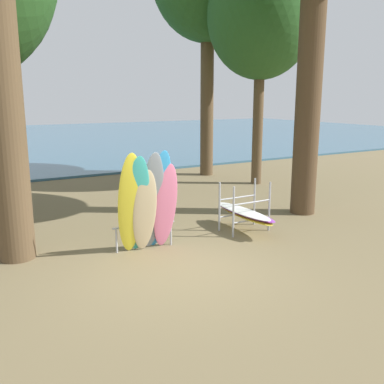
# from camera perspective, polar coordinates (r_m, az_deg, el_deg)

# --- Properties ---
(ground_plane) EXTENTS (80.00, 80.00, 0.00)m
(ground_plane) POSITION_cam_1_polar(r_m,az_deg,el_deg) (8.63, -1.46, -10.13)
(ground_plane) COLOR brown
(tree_deep_back) EXTENTS (3.93, 3.93, 8.45)m
(tree_deep_back) POSITION_cam_1_polar(r_m,az_deg,el_deg) (17.06, 9.11, 21.83)
(tree_deep_back) COLOR brown
(tree_deep_back) RESTS_ON ground
(leaning_board_pile) EXTENTS (1.43, 0.80, 2.26)m
(leaning_board_pile) POSITION_cam_1_polar(r_m,az_deg,el_deg) (9.26, -5.82, -1.72)
(leaning_board_pile) COLOR yellow
(leaning_board_pile) RESTS_ON ground
(board_storage_rack) EXTENTS (1.15, 2.12, 1.25)m
(board_storage_rack) POSITION_cam_1_polar(r_m,az_deg,el_deg) (10.96, 6.96, -2.69)
(board_storage_rack) COLOR #9EA0A5
(board_storage_rack) RESTS_ON ground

